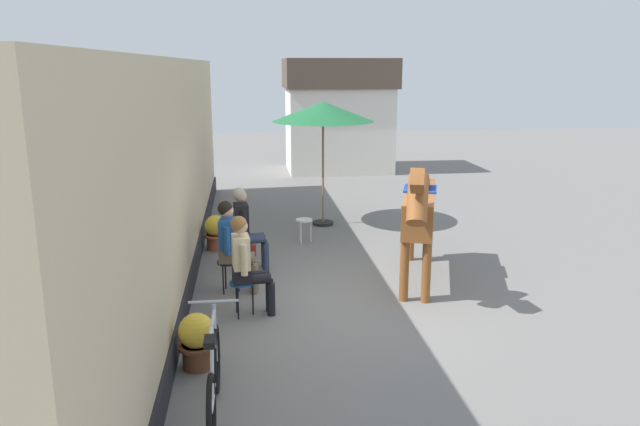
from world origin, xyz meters
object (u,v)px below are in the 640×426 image
Objects in this scene: leaning_bicycle at (214,380)px; seated_visitor_middle at (232,242)px; satchel_bag at (248,251)px; seated_visitor_far at (245,224)px; flower_planter_nearest at (197,340)px; cafe_parasol at (323,112)px; spare_stool_white at (304,222)px; seated_visitor_near at (246,261)px; flower_planter_farthest at (216,232)px; saddled_horse_center at (419,210)px.

seated_visitor_middle is at bearing 87.96° from leaning_bicycle.
leaning_bicycle is at bearing -92.04° from seated_visitor_middle.
satchel_bag is (0.22, 1.75, -0.68)m from seated_visitor_middle.
seated_visitor_far reaches higher than flower_planter_nearest.
cafe_parasol reaches higher than spare_stool_white.
seated_visitor_near is at bearing -89.76° from seated_visitor_far.
spare_stool_white is at bearing -111.78° from cafe_parasol.
satchel_bag is at bearing -127.91° from cafe_parasol.
seated_visitor_far is at bearing 90.24° from seated_visitor_near.
flower_planter_farthest is 0.36× the size of leaning_bicycle.
seated_visitor_near is at bearing -77.65° from seated_visitor_middle.
spare_stool_white is at bearing 72.24° from seated_visitor_near.
flower_planter_nearest is 4.14m from satchel_bag.
flower_planter_farthest is (-3.20, 2.14, -0.82)m from saddled_horse_center.
seated_visitor_near is 2.17× the size of flower_planter_farthest.
cafe_parasol is at bearing 64.45° from seated_visitor_middle.
seated_visitor_far is 2.17× the size of flower_planter_farthest.
cafe_parasol is 9.21× the size of satchel_bag.
saddled_horse_center is at bearing -74.55° from cafe_parasol.
seated_visitor_middle is 4.51m from cafe_parasol.
saddled_horse_center is 1.12× the size of cafe_parasol.
seated_visitor_middle is 2.32m from flower_planter_farthest.
seated_visitor_middle is at bearing -117.47° from spare_stool_white.
seated_visitor_far is 3.02× the size of spare_stool_white.
saddled_horse_center reaches higher than flower_planter_farthest.
saddled_horse_center is at bearing -33.83° from flower_planter_farthest.
leaning_bicycle is at bearing -97.40° from seated_visitor_near.
seated_visitor_far is 1.43m from flower_planter_farthest.
seated_visitor_near and seated_visitor_middle have the same top height.
flower_planter_nearest is 0.25× the size of cafe_parasol.
seated_visitor_middle is 2.17× the size of flower_planter_farthest.
seated_visitor_far is 1.88m from spare_stool_white.
saddled_horse_center reaches higher than seated_visitor_far.
spare_stool_white is at bearing -175.79° from satchel_bag.
seated_visitor_far is at bearing 57.98° from satchel_bag.
cafe_parasol is at bearing 68.22° from spare_stool_white.
spare_stool_white is 1.34m from satchel_bag.
seated_visitor_middle is 2.87m from saddled_horse_center.
seated_visitor_near is 0.54× the size of cafe_parasol.
leaning_bicycle reaches higher than flower_planter_nearest.
flower_planter_nearest is 1.39× the size of spare_stool_white.
leaning_bicycle is at bearing -105.07° from cafe_parasol.
leaning_bicycle is at bearing 55.95° from satchel_bag.
saddled_horse_center reaches higher than satchel_bag.
spare_stool_white is (1.10, 1.47, -0.38)m from seated_visitor_far.
seated_visitor_near reaches higher than flower_planter_farthest.
flower_planter_farthest is 0.25× the size of cafe_parasol.
seated_visitor_middle is 1.88m from satchel_bag.
seated_visitor_far is 0.48× the size of saddled_horse_center.
flower_planter_nearest is (-0.55, -3.36, -0.44)m from seated_visitor_far.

